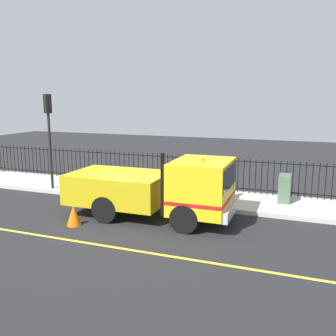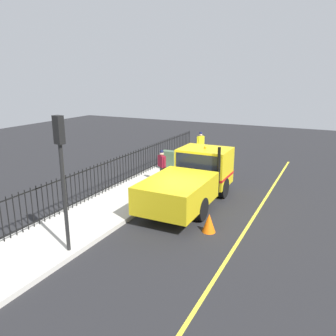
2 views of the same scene
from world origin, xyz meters
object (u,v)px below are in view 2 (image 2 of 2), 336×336
work_truck (194,176)px  traffic_cone (209,223)px  worker_standing (162,162)px  pedestrian_distant (201,141)px  traffic_light_near (61,158)px  utility_cabinet (169,160)px

work_truck → traffic_cone: 3.30m
worker_standing → pedestrian_distant: bearing=125.3°
traffic_cone → work_truck: bearing=-57.0°
work_truck → worker_standing: bearing=147.4°
traffic_light_near → work_truck: bearing=85.1°
work_truck → pedestrian_distant: size_ratio=3.56×
work_truck → utility_cabinet: work_truck is taller
worker_standing → work_truck: bearing=0.1°
traffic_light_near → traffic_cone: (-3.50, -3.62, -2.89)m
pedestrian_distant → work_truck: bearing=51.0°
work_truck → traffic_cone: (-1.74, 2.67, -0.87)m
worker_standing → traffic_light_near: bearing=-52.6°
work_truck → traffic_light_near: traffic_light_near is taller
worker_standing → traffic_cone: size_ratio=2.40×
traffic_light_near → utility_cabinet: (1.49, -10.32, -2.51)m
worker_standing → traffic_cone: 6.02m
worker_standing → traffic_cone: bearing=-12.8°
work_truck → traffic_light_near: 6.84m
traffic_light_near → utility_cabinet: size_ratio=3.90×
work_truck → pedestrian_distant: (2.78, -8.00, 0.01)m
pedestrian_distant → traffic_light_near: (-1.02, 14.30, 2.01)m
pedestrian_distant → traffic_cone: 11.63m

